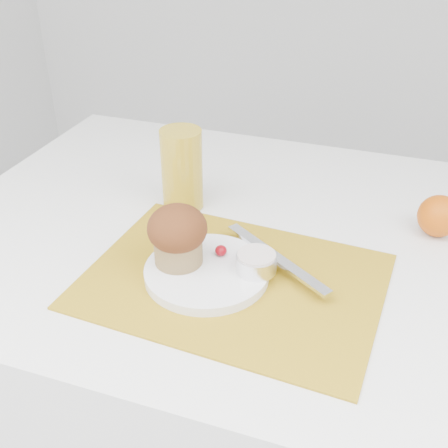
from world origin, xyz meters
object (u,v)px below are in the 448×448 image
(table, at_px, (271,389))
(muffin, at_px, (178,234))
(plate, at_px, (207,272))
(orange, at_px, (439,216))
(juice_glass, at_px, (182,169))

(table, distance_m, muffin, 0.48)
(plate, height_order, orange, orange)
(table, distance_m, juice_glass, 0.49)
(table, relative_size, plate, 6.34)
(orange, relative_size, juice_glass, 0.48)
(orange, bearing_deg, juice_glass, -173.37)
(orange, distance_m, juice_glass, 0.45)
(muffin, bearing_deg, table, 49.47)
(plate, height_order, juice_glass, juice_glass)
(plate, distance_m, orange, 0.41)
(table, xyz_separation_m, juice_glass, (-0.20, 0.04, 0.45))
(table, relative_size, juice_glass, 8.04)
(plate, distance_m, juice_glass, 0.24)
(plate, relative_size, orange, 2.66)
(table, distance_m, orange, 0.49)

